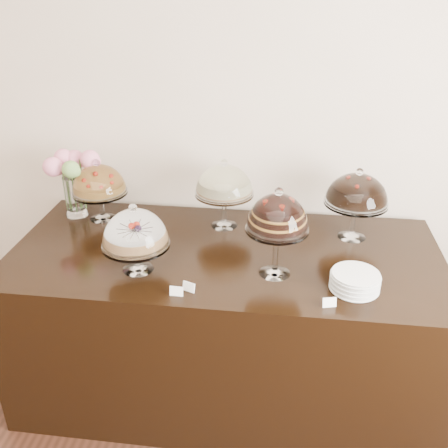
# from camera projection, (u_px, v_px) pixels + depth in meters

# --- Properties ---
(wall_back) EXTENTS (5.00, 0.04, 3.00)m
(wall_back) POSITION_uv_depth(u_px,v_px,m) (222.00, 108.00, 2.78)
(wall_back) COLOR beige
(wall_back) RESTS_ON ground
(display_counter) EXTENTS (2.20, 1.00, 0.90)m
(display_counter) POSITION_uv_depth(u_px,v_px,m) (225.00, 321.00, 2.76)
(display_counter) COLOR black
(display_counter) RESTS_ON ground
(cake_stand_sugar_sponge) EXTENTS (0.32, 0.32, 0.35)m
(cake_stand_sugar_sponge) POSITION_uv_depth(u_px,v_px,m) (135.00, 231.00, 2.31)
(cake_stand_sugar_sponge) COLOR white
(cake_stand_sugar_sponge) RESTS_ON display_counter
(cake_stand_choco_layer) EXTENTS (0.29, 0.29, 0.44)m
(cake_stand_choco_layer) POSITION_uv_depth(u_px,v_px,m) (278.00, 216.00, 2.23)
(cake_stand_choco_layer) COLOR white
(cake_stand_choco_layer) RESTS_ON display_counter
(cake_stand_cheesecake) EXTENTS (0.32, 0.32, 0.39)m
(cake_stand_cheesecake) POSITION_uv_depth(u_px,v_px,m) (224.00, 183.00, 2.70)
(cake_stand_cheesecake) COLOR white
(cake_stand_cheesecake) RESTS_ON display_counter
(cake_stand_dark_choco) EXTENTS (0.33, 0.33, 0.39)m
(cake_stand_dark_choco) POSITION_uv_depth(u_px,v_px,m) (357.00, 192.00, 2.57)
(cake_stand_dark_choco) COLOR white
(cake_stand_dark_choco) RESTS_ON display_counter
(cake_stand_fruit_tart) EXTENTS (0.31, 0.31, 0.36)m
(cake_stand_fruit_tart) POSITION_uv_depth(u_px,v_px,m) (99.00, 182.00, 2.79)
(cake_stand_fruit_tart) COLOR white
(cake_stand_fruit_tart) RESTS_ON display_counter
(flower_vase) EXTENTS (0.29, 0.24, 0.39)m
(flower_vase) POSITION_uv_depth(u_px,v_px,m) (72.00, 174.00, 2.82)
(flower_vase) COLOR white
(flower_vase) RESTS_ON display_counter
(plate_stack) EXTENTS (0.22, 0.22, 0.08)m
(plate_stack) POSITION_uv_depth(u_px,v_px,m) (355.00, 281.00, 2.23)
(plate_stack) COLOR white
(plate_stack) RESTS_ON display_counter
(price_card_left) EXTENTS (0.06, 0.02, 0.04)m
(price_card_left) POSITION_uv_depth(u_px,v_px,m) (176.00, 291.00, 2.20)
(price_card_left) COLOR white
(price_card_left) RESTS_ON display_counter
(price_card_right) EXTENTS (0.06, 0.03, 0.04)m
(price_card_right) POSITION_uv_depth(u_px,v_px,m) (329.00, 302.00, 2.12)
(price_card_right) COLOR white
(price_card_right) RESTS_ON display_counter
(price_card_extra) EXTENTS (0.06, 0.04, 0.04)m
(price_card_extra) POSITION_uv_depth(u_px,v_px,m) (189.00, 287.00, 2.23)
(price_card_extra) COLOR white
(price_card_extra) RESTS_ON display_counter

